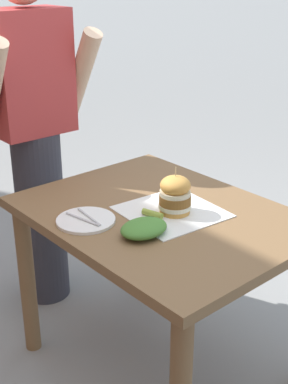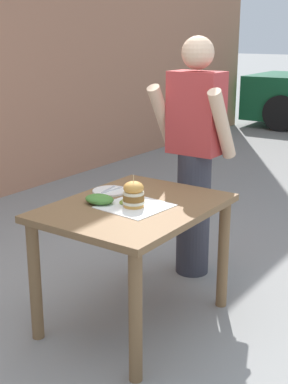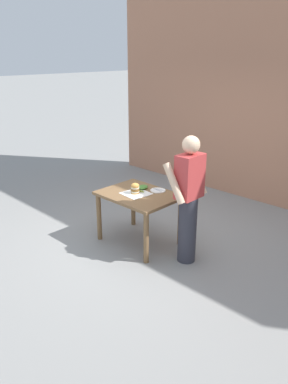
{
  "view_description": "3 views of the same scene",
  "coord_description": "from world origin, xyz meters",
  "px_view_note": "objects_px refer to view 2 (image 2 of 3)",
  "views": [
    {
      "loc": [
        -1.27,
        -1.37,
        1.64
      ],
      "look_at": [
        0.0,
        0.1,
        0.8
      ],
      "focal_mm": 50.0,
      "sensor_mm": 36.0,
      "label": 1
    },
    {
      "loc": [
        1.73,
        -2.38,
        1.71
      ],
      "look_at": [
        0.0,
        0.1,
        0.8
      ],
      "focal_mm": 50.0,
      "sensor_mm": 36.0,
      "label": 2
    },
    {
      "loc": [
        3.49,
        3.46,
        2.62
      ],
      "look_at": [
        0.0,
        0.1,
        0.8
      ],
      "focal_mm": 35.0,
      "sensor_mm": 36.0,
      "label": 3
    }
  ],
  "objects_px": {
    "pickle_spear": "(124,201)",
    "side_salad": "(99,199)",
    "sandwich": "(134,194)",
    "patio_table": "(134,225)",
    "diner_across_table": "(195,155)",
    "side_plate_with_forks": "(110,191)"
  },
  "relations": [
    {
      "from": "side_salad",
      "to": "sandwich",
      "type": "bearing_deg",
      "value": 15.24
    },
    {
      "from": "diner_across_table",
      "to": "side_plate_with_forks",
      "type": "bearing_deg",
      "value": -106.25
    },
    {
      "from": "sandwich",
      "to": "side_plate_with_forks",
      "type": "distance_m",
      "value": 0.35
    },
    {
      "from": "sandwich",
      "to": "side_salad",
      "type": "relative_size",
      "value": 1.03
    },
    {
      "from": "sandwich",
      "to": "side_plate_with_forks",
      "type": "bearing_deg",
      "value": 151.52
    },
    {
      "from": "side_plate_with_forks",
      "to": "side_salad",
      "type": "height_order",
      "value": "side_salad"
    },
    {
      "from": "side_salad",
      "to": "diner_across_table",
      "type": "relative_size",
      "value": 0.11
    },
    {
      "from": "sandwich",
      "to": "diner_across_table",
      "type": "height_order",
      "value": "diner_across_table"
    },
    {
      "from": "patio_table",
      "to": "pickle_spear",
      "type": "xyz_separation_m",
      "value": [
        -0.06,
        -0.02,
        0.14
      ]
    },
    {
      "from": "pickle_spear",
      "to": "side_salad",
      "type": "relative_size",
      "value": 0.47
    },
    {
      "from": "patio_table",
      "to": "side_plate_with_forks",
      "type": "height_order",
      "value": "side_plate_with_forks"
    },
    {
      "from": "diner_across_table",
      "to": "patio_table",
      "type": "bearing_deg",
      "value": -85.32
    },
    {
      "from": "patio_table",
      "to": "pickle_spear",
      "type": "relative_size",
      "value": 12.74
    },
    {
      "from": "pickle_spear",
      "to": "side_plate_with_forks",
      "type": "bearing_deg",
      "value": 147.2
    },
    {
      "from": "patio_table",
      "to": "pickle_spear",
      "type": "height_order",
      "value": "pickle_spear"
    },
    {
      "from": "side_plate_with_forks",
      "to": "patio_table",
      "type": "bearing_deg",
      "value": -23.44
    },
    {
      "from": "patio_table",
      "to": "pickle_spear",
      "type": "bearing_deg",
      "value": -163.06
    },
    {
      "from": "diner_across_table",
      "to": "pickle_spear",
      "type": "bearing_deg",
      "value": -89.54
    },
    {
      "from": "side_plate_with_forks",
      "to": "diner_across_table",
      "type": "bearing_deg",
      "value": 73.75
    },
    {
      "from": "pickle_spear",
      "to": "side_salad",
      "type": "bearing_deg",
      "value": -144.22
    },
    {
      "from": "patio_table",
      "to": "side_salad",
      "type": "xyz_separation_m",
      "value": [
        -0.18,
        -0.1,
        0.15
      ]
    },
    {
      "from": "sandwich",
      "to": "patio_table",
      "type": "bearing_deg",
      "value": 123.05
    }
  ]
}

